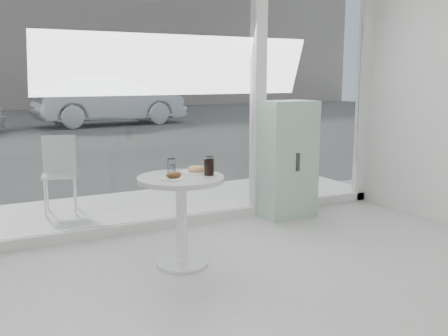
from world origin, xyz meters
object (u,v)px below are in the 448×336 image
plate_fritter (174,176)px  main_table (181,202)px  water_tumbler_b (172,166)px  car_silver (110,101)px  cola_glass (209,166)px  mint_cabinet (287,159)px  water_tumbler_a (171,167)px  plate_donut (196,170)px  patio_chair (59,169)px

plate_fritter → main_table: bearing=43.6°
water_tumbler_b → car_silver: bearing=77.8°
plate_fritter → cola_glass: size_ratio=1.30×
mint_cabinet → water_tumbler_a: mint_cabinet is taller
car_silver → plate_fritter: bearing=163.2°
main_table → plate_donut: bearing=27.7°
mint_cabinet → cola_glass: bearing=-149.2°
plate_donut → water_tumbler_a: bearing=149.1°
plate_donut → car_silver: bearing=78.6°
main_table → cola_glass: bearing=-13.9°
main_table → patio_chair: (-0.63, 2.12, -0.01)m
main_table → patio_chair: size_ratio=0.89×
cola_glass → plate_fritter: bearing=-174.6°
plate_fritter → cola_glass: bearing=5.4°
main_table → plate_fritter: plate_fritter is taller
car_silver → cola_glass: car_silver is taller
car_silver → plate_fritter: (-2.81, -12.77, -0.00)m
mint_cabinet → main_table: bearing=-154.6°
patio_chair → plate_fritter: (0.54, -2.21, 0.25)m
plate_donut → water_tumbler_b: 0.23m
plate_fritter → water_tumbler_b: 0.37m
main_table → patio_chair: 2.21m
water_tumbler_b → cola_glass: (0.21, -0.32, 0.03)m
plate_donut → cola_glass: 0.17m
patio_chair → car_silver: bearing=84.2°
plate_fritter → water_tumbler_b: water_tumbler_b is taller
mint_cabinet → plate_donut: 1.68m
water_tumbler_a → cola_glass: 0.35m
water_tumbler_a → cola_glass: bearing=-48.4°
mint_cabinet → water_tumbler_a: 1.80m
main_table → cola_glass: cola_glass is taller
patio_chair → plate_fritter: bearing=-64.4°
patio_chair → water_tumbler_b: bearing=-58.6°
water_tumbler_b → cola_glass: size_ratio=0.71×
water_tumbler_a → water_tumbler_b: water_tumbler_a is taller
main_table → mint_cabinet: size_ratio=0.58×
plate_donut → main_table: bearing=-152.3°
plate_fritter → cola_glass: cola_glass is taller
mint_cabinet → patio_chair: (-2.30, 1.24, -0.12)m
main_table → mint_cabinet: bearing=27.9°
cola_glass → patio_chair: bearing=111.7°
patio_chair → water_tumbler_b: patio_chair is taller
main_table → mint_cabinet: mint_cabinet is taller
car_silver → water_tumbler_b: size_ratio=43.48×
plate_fritter → plate_donut: plate_fritter is taller
plate_donut → water_tumbler_a: 0.22m
mint_cabinet → water_tumbler_b: mint_cabinet is taller
plate_fritter → water_tumbler_a: water_tumbler_a is taller
patio_chair → plate_donut: (0.82, -2.02, 0.25)m
water_tumbler_a → main_table: bearing=-89.5°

